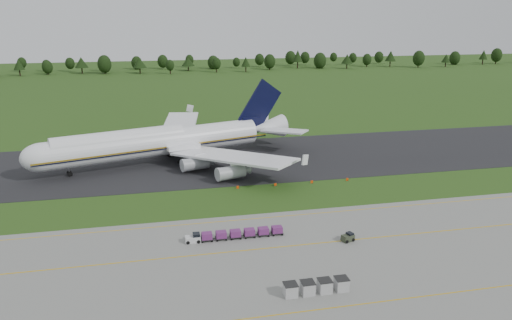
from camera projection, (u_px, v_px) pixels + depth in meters
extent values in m
plane|color=#254514|center=(251.00, 199.00, 100.74)|extent=(600.00, 600.00, 0.00)
cube|color=slate|center=(300.00, 286.00, 68.89)|extent=(300.00, 52.00, 0.06)
cube|color=black|center=(229.00, 160.00, 126.96)|extent=(300.00, 40.00, 0.08)
cube|color=#C5980B|center=(278.00, 247.00, 80.12)|extent=(300.00, 0.25, 0.01)
cube|color=#C5980B|center=(314.00, 310.00, 63.26)|extent=(300.00, 0.20, 0.01)
cube|color=#C5980B|center=(262.00, 218.00, 91.36)|extent=(120.00, 0.20, 0.01)
cylinder|color=black|center=(20.00, 73.00, 289.90)|extent=(0.70, 0.70, 3.53)
cone|color=#1E3412|center=(19.00, 64.00, 288.49)|extent=(6.20, 6.20, 6.28)
cylinder|color=black|center=(48.00, 72.00, 295.85)|extent=(0.70, 0.70, 2.91)
sphere|color=#1E3412|center=(47.00, 67.00, 294.99)|extent=(6.11, 6.11, 6.11)
cylinder|color=black|center=(82.00, 71.00, 300.69)|extent=(0.70, 0.70, 3.53)
cone|color=#1E3412|center=(81.00, 62.00, 299.28)|extent=(7.88, 7.88, 6.28)
cylinder|color=black|center=(105.00, 71.00, 299.79)|extent=(0.70, 0.70, 3.80)
sphere|color=#1E3412|center=(104.00, 64.00, 298.66)|extent=(8.18, 8.18, 8.18)
cylinder|color=black|center=(140.00, 71.00, 301.37)|extent=(0.70, 0.70, 3.39)
cone|color=#1E3412|center=(140.00, 63.00, 300.02)|extent=(8.32, 8.32, 6.02)
cylinder|color=black|center=(170.00, 71.00, 298.44)|extent=(0.70, 0.70, 3.42)
sphere|color=#1E3412|center=(170.00, 65.00, 297.43)|extent=(5.04, 5.04, 5.04)
cylinder|color=black|center=(188.00, 68.00, 314.92)|extent=(0.70, 0.70, 2.99)
cone|color=#1E3412|center=(188.00, 62.00, 313.73)|extent=(8.35, 8.35, 5.32)
cylinder|color=black|center=(216.00, 69.00, 306.46)|extent=(0.70, 0.70, 3.58)
sphere|color=#1E3412|center=(216.00, 63.00, 305.40)|extent=(5.53, 5.53, 5.53)
cylinder|color=black|center=(246.00, 69.00, 308.44)|extent=(0.70, 0.70, 3.33)
cone|color=#1E3412|center=(246.00, 62.00, 307.11)|extent=(5.58, 5.58, 5.93)
cylinder|color=black|center=(270.00, 67.00, 319.97)|extent=(0.70, 0.70, 3.47)
sphere|color=#1E3412|center=(270.00, 61.00, 318.95)|extent=(7.16, 7.16, 7.16)
cylinder|color=black|center=(297.00, 65.00, 328.11)|extent=(0.70, 0.70, 4.25)
cone|color=#1E3412|center=(298.00, 56.00, 326.42)|extent=(6.65, 6.65, 7.56)
cylinder|color=black|center=(320.00, 66.00, 328.05)|extent=(0.70, 0.70, 3.23)
sphere|color=#1E3412|center=(320.00, 61.00, 327.09)|extent=(8.17, 8.17, 8.17)
cylinder|color=black|center=(347.00, 66.00, 326.12)|extent=(0.70, 0.70, 3.35)
cone|color=#1E3412|center=(347.00, 59.00, 324.78)|extent=(7.34, 7.34, 5.96)
cylinder|color=black|center=(367.00, 64.00, 337.31)|extent=(0.70, 0.70, 3.17)
sphere|color=#1E3412|center=(367.00, 59.00, 336.38)|extent=(5.99, 5.99, 5.99)
cylinder|color=black|center=(390.00, 64.00, 336.86)|extent=(0.70, 0.70, 3.84)
cone|color=#1E3412|center=(391.00, 56.00, 335.32)|extent=(7.20, 7.20, 6.83)
cylinder|color=black|center=(418.00, 64.00, 332.54)|extent=(0.70, 0.70, 4.01)
sphere|color=#1E3412|center=(419.00, 58.00, 331.36)|extent=(7.73, 7.73, 7.73)
cylinder|color=black|center=(445.00, 65.00, 335.83)|extent=(0.70, 0.70, 3.06)
cone|color=#1E3412|center=(446.00, 58.00, 334.61)|extent=(5.93, 5.93, 5.45)
cylinder|color=black|center=(454.00, 62.00, 350.60)|extent=(0.70, 0.70, 2.95)
sphere|color=#1E3412|center=(455.00, 58.00, 349.73)|extent=(7.37, 7.37, 7.37)
cylinder|color=black|center=(483.00, 62.00, 350.73)|extent=(0.70, 0.70, 3.65)
cone|color=#1E3412|center=(484.00, 55.00, 349.27)|extent=(5.65, 5.65, 6.49)
cylinder|color=black|center=(496.00, 61.00, 355.48)|extent=(0.70, 0.70, 4.03)
sphere|color=#1E3412|center=(497.00, 55.00, 354.29)|extent=(7.47, 7.47, 7.47)
cylinder|color=white|center=(157.00, 143.00, 122.79)|extent=(52.43, 21.40, 6.55)
cylinder|color=white|center=(119.00, 141.00, 118.15)|extent=(31.10, 13.76, 5.11)
sphere|color=white|center=(42.00, 157.00, 110.64)|extent=(6.55, 6.55, 6.55)
cone|color=white|center=(267.00, 127.00, 137.11)|extent=(11.37, 8.83, 6.22)
cube|color=gold|center=(161.00, 148.00, 120.18)|extent=(55.80, 16.74, 0.32)
cube|color=white|center=(232.00, 157.00, 114.07)|extent=(27.65, 28.91, 0.50)
cube|color=white|center=(179.00, 127.00, 143.25)|extent=(14.00, 32.00, 0.50)
cylinder|color=#9B9DA3|center=(195.00, 164.00, 116.54)|extent=(6.94, 4.61, 2.91)
cylinder|color=#9B9DA3|center=(231.00, 173.00, 110.16)|extent=(6.94, 4.61, 2.91)
cylinder|color=#9B9DA3|center=(163.00, 142.00, 135.79)|extent=(6.94, 4.61, 2.91)
cylinder|color=#9B9DA3|center=(167.00, 133.00, 146.22)|extent=(6.94, 4.61, 2.91)
cube|color=black|center=(260.00, 106.00, 134.31)|extent=(12.85, 4.28, 14.61)
cube|color=white|center=(284.00, 131.00, 131.93)|extent=(12.18, 11.57, 0.41)
cube|color=white|center=(259.00, 121.00, 143.39)|extent=(7.95, 12.73, 0.41)
cylinder|color=slate|center=(69.00, 172.00, 114.38)|extent=(0.33, 0.33, 2.00)
cylinder|color=black|center=(70.00, 174.00, 114.50)|extent=(1.37, 1.12, 1.18)
cylinder|color=slate|center=(184.00, 161.00, 123.09)|extent=(0.33, 0.33, 2.00)
cylinder|color=black|center=(184.00, 162.00, 123.21)|extent=(1.37, 1.12, 1.18)
cylinder|color=slate|center=(173.00, 153.00, 129.97)|extent=(0.33, 0.33, 2.00)
cylinder|color=black|center=(173.00, 154.00, 130.09)|extent=(1.37, 1.12, 1.18)
cube|color=silver|center=(193.00, 239.00, 81.72)|extent=(2.48, 1.34, 1.05)
cylinder|color=black|center=(188.00, 243.00, 80.99)|extent=(0.57, 0.21, 0.57)
cube|color=black|center=(207.00, 239.00, 82.23)|extent=(1.91, 1.43, 0.11)
cube|color=#5E225E|center=(207.00, 236.00, 82.07)|extent=(1.72, 1.34, 1.05)
cylinder|color=black|center=(203.00, 242.00, 81.50)|extent=(0.32, 0.14, 0.32)
cube|color=black|center=(221.00, 238.00, 82.71)|extent=(1.91, 1.43, 0.11)
cube|color=#5E225E|center=(221.00, 234.00, 82.55)|extent=(1.72, 1.34, 1.05)
cylinder|color=black|center=(217.00, 241.00, 81.98)|extent=(0.32, 0.14, 0.32)
cube|color=black|center=(235.00, 236.00, 83.19)|extent=(1.91, 1.43, 0.11)
cube|color=#5E225E|center=(235.00, 233.00, 83.02)|extent=(1.72, 1.34, 1.05)
cylinder|color=black|center=(232.00, 239.00, 82.46)|extent=(0.32, 0.14, 0.32)
cube|color=black|center=(249.00, 235.00, 83.67)|extent=(1.91, 1.43, 0.11)
cube|color=#5E225E|center=(249.00, 232.00, 83.50)|extent=(1.72, 1.34, 1.05)
cylinder|color=black|center=(246.00, 238.00, 82.94)|extent=(0.32, 0.14, 0.32)
cube|color=black|center=(263.00, 234.00, 84.15)|extent=(1.91, 1.43, 0.11)
cube|color=#5E225E|center=(263.00, 231.00, 83.98)|extent=(1.72, 1.34, 1.05)
cylinder|color=black|center=(260.00, 237.00, 83.42)|extent=(0.32, 0.14, 0.32)
cube|color=black|center=(277.00, 232.00, 84.62)|extent=(1.91, 1.43, 0.11)
cube|color=#5E225E|center=(277.00, 229.00, 84.46)|extent=(1.72, 1.34, 1.05)
cylinder|color=black|center=(274.00, 235.00, 83.89)|extent=(0.32, 0.14, 0.32)
cylinder|color=black|center=(193.00, 240.00, 81.79)|extent=(0.57, 0.21, 0.57)
cube|color=#2F3626|center=(348.00, 238.00, 82.12)|extent=(2.29, 1.80, 1.10)
cylinder|color=black|center=(345.00, 241.00, 81.49)|extent=(0.56, 0.20, 0.56)
cylinder|color=black|center=(350.00, 237.00, 82.90)|extent=(0.56, 0.20, 0.56)
cube|color=#A9A9A9|center=(290.00, 290.00, 66.21)|extent=(1.71, 1.71, 1.71)
cube|color=black|center=(291.00, 284.00, 65.95)|extent=(1.82, 1.82, 0.09)
cube|color=#A9A9A9|center=(308.00, 288.00, 66.69)|extent=(1.71, 1.71, 1.71)
cube|color=black|center=(308.00, 282.00, 66.43)|extent=(1.82, 1.82, 0.09)
cube|color=#A9A9A9|center=(325.00, 286.00, 67.17)|extent=(1.71, 1.71, 1.71)
cube|color=black|center=(325.00, 280.00, 66.91)|extent=(1.82, 1.82, 0.09)
cube|color=#A9A9A9|center=(341.00, 284.00, 67.65)|extent=(1.71, 1.71, 1.71)
cube|color=black|center=(342.00, 278.00, 67.39)|extent=(1.82, 1.82, 0.09)
cube|color=#EB3E07|center=(238.00, 187.00, 106.56)|extent=(0.50, 0.12, 0.60)
cube|color=black|center=(238.00, 188.00, 106.64)|extent=(0.30, 0.30, 0.04)
cube|color=#EB3E07|center=(275.00, 185.00, 108.23)|extent=(0.50, 0.12, 0.60)
cube|color=black|center=(275.00, 186.00, 108.31)|extent=(0.30, 0.30, 0.04)
cube|color=#EB3E07|center=(312.00, 182.00, 109.89)|extent=(0.50, 0.12, 0.60)
cube|color=black|center=(312.00, 183.00, 109.97)|extent=(0.30, 0.30, 0.04)
cube|color=#EB3E07|center=(347.00, 179.00, 111.56)|extent=(0.50, 0.12, 0.60)
cube|color=black|center=(347.00, 181.00, 111.64)|extent=(0.30, 0.30, 0.04)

